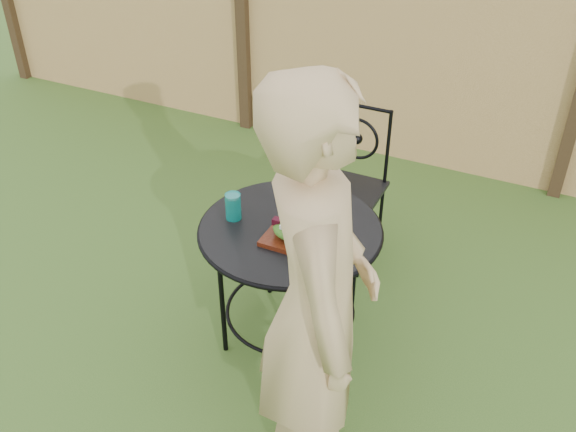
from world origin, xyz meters
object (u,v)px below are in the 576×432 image
object	(u,v)px
diner	(317,308)
salad_plate	(295,236)
patio_chair	(346,180)
patio_table	(290,250)

from	to	relation	value
diner	salad_plate	xyz separation A→B (m)	(-0.38, 0.62, -0.20)
patio_chair	salad_plate	world-z (taller)	patio_chair
patio_table	patio_chair	world-z (taller)	patio_chair
patio_table	patio_chair	distance (m)	0.88
patio_chair	salad_plate	size ratio (longest dim) A/B	3.52
patio_table	salad_plate	bearing A→B (deg)	-51.15
patio_chair	patio_table	bearing A→B (deg)	-87.55
patio_chair	diner	size ratio (longest dim) A/B	0.51
patio_chair	diner	bearing A→B (deg)	-73.11
diner	patio_table	bearing A→B (deg)	5.10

